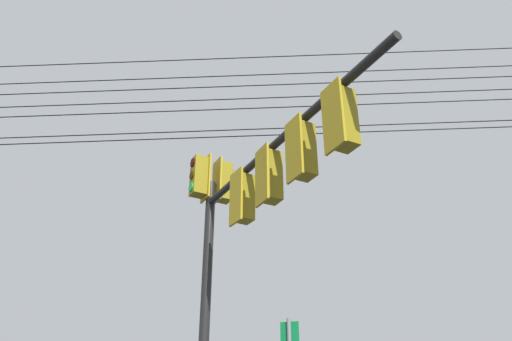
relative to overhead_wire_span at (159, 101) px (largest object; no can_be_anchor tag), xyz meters
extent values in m
cylinder|color=black|center=(0.36, -1.31, -5.33)|extent=(0.20, 0.20, 6.25)
cylinder|color=black|center=(-1.66, -3.36, -2.67)|extent=(4.14, 4.19, 0.14)
cube|color=olive|center=(0.58, -1.52, -2.12)|extent=(0.42, 0.42, 0.90)
cube|color=#B29319|center=(0.46, -1.40, -2.12)|extent=(0.34, 0.34, 1.04)
cylinder|color=#360503|center=(0.69, -1.64, -1.82)|extent=(0.16, 0.16, 0.20)
cylinder|color=#3C2703|center=(0.69, -1.64, -2.12)|extent=(0.16, 0.16, 0.20)
cylinder|color=green|center=(0.69, -1.64, -2.42)|extent=(0.16, 0.16, 0.20)
cube|color=olive|center=(0.15, -1.10, -2.12)|extent=(0.42, 0.42, 0.90)
cube|color=#B29319|center=(0.27, -1.22, -2.12)|extent=(0.34, 0.34, 1.04)
cylinder|color=#360503|center=(0.03, -0.98, -1.82)|extent=(0.16, 0.16, 0.20)
cylinder|color=#3C2703|center=(0.03, -0.98, -2.12)|extent=(0.16, 0.16, 0.20)
cylinder|color=green|center=(0.03, -0.98, -2.42)|extent=(0.16, 0.16, 0.20)
cube|color=olive|center=(-0.75, -2.44, -3.22)|extent=(0.42, 0.42, 0.90)
cube|color=#B29319|center=(-0.88, -2.33, -3.22)|extent=(0.33, 0.35, 1.04)
cylinder|color=#360503|center=(-0.63, -2.55, -2.92)|extent=(0.16, 0.17, 0.20)
cylinder|color=#3C2703|center=(-0.63, -2.55, -3.22)|extent=(0.16, 0.17, 0.20)
cylinder|color=green|center=(-0.63, -2.55, -3.52)|extent=(0.16, 0.17, 0.20)
cube|color=olive|center=(-1.45, -3.15, -3.22)|extent=(0.42, 0.42, 0.90)
cube|color=#B29319|center=(-1.57, -3.02, -3.22)|extent=(0.35, 0.33, 1.04)
cylinder|color=#360503|center=(-1.34, -3.27, -2.92)|extent=(0.17, 0.16, 0.20)
cylinder|color=#3C2703|center=(-1.34, -3.27, -3.22)|extent=(0.17, 0.16, 0.20)
cylinder|color=green|center=(-1.34, -3.27, -3.52)|extent=(0.17, 0.16, 0.20)
cube|color=olive|center=(-2.15, -3.85, -3.22)|extent=(0.42, 0.42, 0.90)
cube|color=#B29319|center=(-2.27, -3.73, -3.22)|extent=(0.34, 0.34, 1.04)
cylinder|color=#360503|center=(-2.03, -3.97, -2.92)|extent=(0.16, 0.16, 0.20)
cylinder|color=#3C2703|center=(-2.03, -3.97, -3.22)|extent=(0.16, 0.16, 0.20)
cylinder|color=green|center=(-2.03, -3.97, -3.52)|extent=(0.16, 0.16, 0.20)
cube|color=olive|center=(-2.84, -4.55, -3.22)|extent=(0.42, 0.42, 0.90)
cube|color=#B29319|center=(-2.96, -4.43, -3.22)|extent=(0.34, 0.34, 1.04)
cylinder|color=#360503|center=(-2.72, -4.67, -2.92)|extent=(0.16, 0.16, 0.20)
cylinder|color=#3C2703|center=(-2.72, -4.67, -3.22)|extent=(0.16, 0.16, 0.20)
cylinder|color=green|center=(-2.72, -4.67, -3.52)|extent=(0.16, 0.16, 0.20)
cube|color=#0C7238|center=(-0.21, -3.10, -5.56)|extent=(0.03, 0.32, 0.36)
cube|color=white|center=(-0.20, -3.10, -5.56)|extent=(0.01, 0.26, 0.30)
cylinder|color=black|center=(0.00, 0.00, -1.07)|extent=(8.00, 28.85, 0.79)
cylinder|color=black|center=(0.00, 0.00, -0.89)|extent=(8.00, 28.85, 0.79)
cylinder|color=black|center=(0.00, 0.00, -0.31)|extent=(8.00, 28.85, 0.79)
cylinder|color=black|center=(0.00, 0.00, -0.02)|extent=(8.00, 28.85, 0.79)
cylinder|color=black|center=(0.00, 0.00, 0.36)|extent=(8.00, 28.85, 0.79)
cylinder|color=black|center=(0.00, 0.00, 0.68)|extent=(8.00, 28.85, 0.79)
cylinder|color=black|center=(0.00, 0.00, 1.24)|extent=(8.00, 28.85, 0.79)
camera|label=1|loc=(-8.66, -5.07, -7.06)|focal=34.96mm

